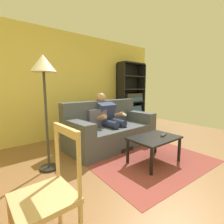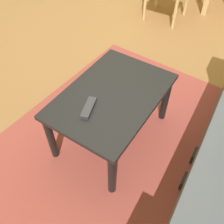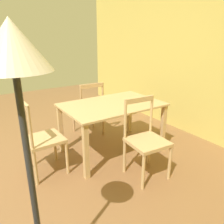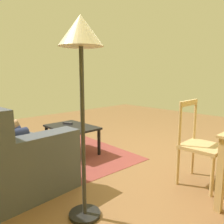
# 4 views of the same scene
# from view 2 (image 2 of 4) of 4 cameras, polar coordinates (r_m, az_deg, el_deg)

# --- Properties ---
(ground_plane) EXTENTS (8.73, 8.73, 0.00)m
(ground_plane) POSITION_cam_2_polar(r_m,az_deg,el_deg) (2.75, 2.60, 14.14)
(ground_plane) COLOR brown
(coffee_table) EXTENTS (0.82, 0.56, 0.43)m
(coffee_table) POSITION_cam_2_polar(r_m,az_deg,el_deg) (1.63, 0.00, 2.56)
(coffee_table) COLOR black
(coffee_table) RESTS_ON ground_plane
(tv_remote) EXTENTS (0.18, 0.10, 0.02)m
(tv_remote) POSITION_cam_2_polar(r_m,az_deg,el_deg) (1.49, -5.37, 0.99)
(tv_remote) COLOR #2D2D38
(tv_remote) RESTS_ON coffee_table
(area_rug) EXTENTS (2.06, 1.49, 0.01)m
(area_rug) POSITION_cam_2_polar(r_m,az_deg,el_deg) (1.91, 0.00, -5.12)
(area_rug) COLOR brown
(area_rug) RESTS_ON ground_plane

